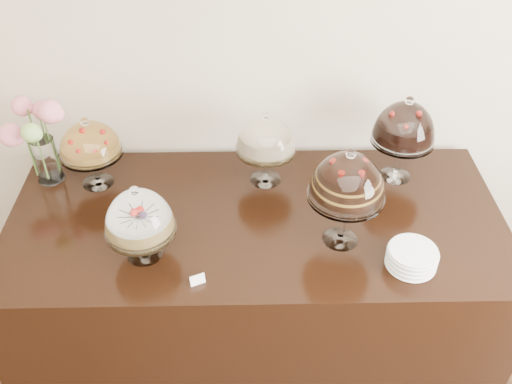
{
  "coord_description": "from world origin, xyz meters",
  "views": [
    {
      "loc": [
        -0.25,
        0.56,
        2.59
      ],
      "look_at": [
        -0.21,
        2.4,
        1.08
      ],
      "focal_mm": 40.0,
      "sensor_mm": 36.0,
      "label": 1
    }
  ],
  "objects_px": {
    "cake_stand_cheesecake": "(266,138)",
    "cake_stand_dark_choco": "(405,126)",
    "cake_stand_sugar_sponge": "(139,216)",
    "cake_stand_choco_layer": "(348,181)",
    "cake_stand_fruit_tart": "(89,142)",
    "display_counter": "(256,284)",
    "plate_stack": "(412,258)",
    "flower_vase": "(37,134)"
  },
  "relations": [
    {
      "from": "display_counter",
      "to": "cake_stand_sugar_sponge",
      "type": "xyz_separation_m",
      "value": [
        -0.46,
        -0.22,
        0.66
      ]
    },
    {
      "from": "cake_stand_choco_layer",
      "to": "cake_stand_sugar_sponge",
      "type": "bearing_deg",
      "value": -175.22
    },
    {
      "from": "cake_stand_cheesecake",
      "to": "cake_stand_dark_choco",
      "type": "bearing_deg",
      "value": 1.62
    },
    {
      "from": "cake_stand_dark_choco",
      "to": "flower_vase",
      "type": "bearing_deg",
      "value": 179.69
    },
    {
      "from": "cake_stand_choco_layer",
      "to": "flower_vase",
      "type": "relative_size",
      "value": 1.1
    },
    {
      "from": "display_counter",
      "to": "cake_stand_fruit_tart",
      "type": "xyz_separation_m",
      "value": [
        -0.75,
        0.26,
        0.68
      ]
    },
    {
      "from": "cake_stand_cheesecake",
      "to": "flower_vase",
      "type": "xyz_separation_m",
      "value": [
        -1.04,
        0.03,
        0.02
      ]
    },
    {
      "from": "cake_stand_dark_choco",
      "to": "cake_stand_fruit_tart",
      "type": "distance_m",
      "value": 1.43
    },
    {
      "from": "cake_stand_cheesecake",
      "to": "cake_stand_fruit_tart",
      "type": "height_order",
      "value": "cake_stand_cheesecake"
    },
    {
      "from": "cake_stand_choco_layer",
      "to": "display_counter",
      "type": "bearing_deg",
      "value": 156.58
    },
    {
      "from": "display_counter",
      "to": "cake_stand_choco_layer",
      "type": "relative_size",
      "value": 4.74
    },
    {
      "from": "cake_stand_fruit_tart",
      "to": "cake_stand_choco_layer",
      "type": "bearing_deg",
      "value": -20.52
    },
    {
      "from": "cake_stand_cheesecake",
      "to": "display_counter",
      "type": "bearing_deg",
      "value": -101.04
    },
    {
      "from": "display_counter",
      "to": "cake_stand_cheesecake",
      "type": "bearing_deg",
      "value": 78.96
    },
    {
      "from": "plate_stack",
      "to": "flower_vase",
      "type": "bearing_deg",
      "value": 159.48
    },
    {
      "from": "plate_stack",
      "to": "cake_stand_sugar_sponge",
      "type": "bearing_deg",
      "value": 175.43
    },
    {
      "from": "display_counter",
      "to": "plate_stack",
      "type": "distance_m",
      "value": 0.85
    },
    {
      "from": "cake_stand_choco_layer",
      "to": "cake_stand_cheesecake",
      "type": "distance_m",
      "value": 0.52
    },
    {
      "from": "cake_stand_choco_layer",
      "to": "cake_stand_cheesecake",
      "type": "relative_size",
      "value": 1.25
    },
    {
      "from": "display_counter",
      "to": "flower_vase",
      "type": "distance_m",
      "value": 1.25
    },
    {
      "from": "flower_vase",
      "to": "plate_stack",
      "type": "relative_size",
      "value": 2.13
    },
    {
      "from": "cake_stand_choco_layer",
      "to": "cake_stand_dark_choco",
      "type": "xyz_separation_m",
      "value": [
        0.33,
        0.44,
        -0.03
      ]
    },
    {
      "from": "cake_stand_sugar_sponge",
      "to": "cake_stand_fruit_tart",
      "type": "xyz_separation_m",
      "value": [
        -0.29,
        0.48,
        0.02
      ]
    },
    {
      "from": "cake_stand_sugar_sponge",
      "to": "cake_stand_fruit_tart",
      "type": "distance_m",
      "value": 0.56
    },
    {
      "from": "display_counter",
      "to": "cake_stand_cheesecake",
      "type": "xyz_separation_m",
      "value": [
        0.05,
        0.26,
        0.69
      ]
    },
    {
      "from": "cake_stand_sugar_sponge",
      "to": "cake_stand_choco_layer",
      "type": "height_order",
      "value": "cake_stand_choco_layer"
    },
    {
      "from": "cake_stand_cheesecake",
      "to": "cake_stand_fruit_tart",
      "type": "relative_size",
      "value": 1.04
    },
    {
      "from": "cake_stand_dark_choco",
      "to": "cake_stand_cheesecake",
      "type": "bearing_deg",
      "value": -178.38
    },
    {
      "from": "cake_stand_cheesecake",
      "to": "cake_stand_dark_choco",
      "type": "distance_m",
      "value": 0.63
    },
    {
      "from": "cake_stand_choco_layer",
      "to": "cake_stand_dark_choco",
      "type": "relative_size",
      "value": 1.07
    },
    {
      "from": "plate_stack",
      "to": "cake_stand_cheesecake",
      "type": "bearing_deg",
      "value": 134.62
    },
    {
      "from": "display_counter",
      "to": "cake_stand_fruit_tart",
      "type": "distance_m",
      "value": 1.04
    },
    {
      "from": "display_counter",
      "to": "cake_stand_dark_choco",
      "type": "height_order",
      "value": "cake_stand_dark_choco"
    },
    {
      "from": "display_counter",
      "to": "cake_stand_dark_choco",
      "type": "bearing_deg",
      "value": 22.56
    },
    {
      "from": "cake_stand_sugar_sponge",
      "to": "flower_vase",
      "type": "relative_size",
      "value": 0.84
    },
    {
      "from": "display_counter",
      "to": "cake_stand_dark_choco",
      "type": "distance_m",
      "value": 1.04
    },
    {
      "from": "cake_stand_sugar_sponge",
      "to": "cake_stand_choco_layer",
      "type": "bearing_deg",
      "value": 4.78
    },
    {
      "from": "cake_stand_fruit_tart",
      "to": "plate_stack",
      "type": "bearing_deg",
      "value": -22.56
    },
    {
      "from": "cake_stand_choco_layer",
      "to": "cake_stand_dark_choco",
      "type": "distance_m",
      "value": 0.55
    },
    {
      "from": "cake_stand_sugar_sponge",
      "to": "cake_stand_choco_layer",
      "type": "xyz_separation_m",
      "value": [
        0.82,
        0.07,
        0.11
      ]
    },
    {
      "from": "cake_stand_fruit_tart",
      "to": "cake_stand_cheesecake",
      "type": "bearing_deg",
      "value": 0.45
    },
    {
      "from": "cake_stand_choco_layer",
      "to": "flower_vase",
      "type": "distance_m",
      "value": 1.41
    }
  ]
}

